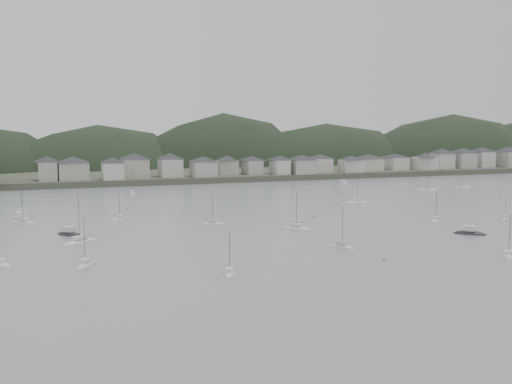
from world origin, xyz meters
name	(u,v)px	position (x,y,z in m)	size (l,w,h in m)	color
ground	(372,252)	(0.00, 0.00, 0.00)	(900.00, 900.00, 0.00)	slate
far_shore_land	(144,166)	(0.00, 295.00, 1.50)	(900.00, 250.00, 3.00)	#383D2D
forested_ridge	(158,188)	(4.83, 269.40, -11.28)	(851.55, 103.94, 102.57)	black
waterfront_town	(273,163)	(50.59, 183.34, 8.66)	(451.48, 28.46, 12.92)	gray
sailboat_lead	(23,223)	(-74.77, 71.28, 0.18)	(7.96, 6.65, 10.87)	beige
moored_fleet	(241,214)	(-9.09, 64.83, 0.18)	(244.25, 173.37, 13.73)	beige
motor_launch_near	(470,233)	(36.18, 10.18, 0.29)	(8.03, 8.08, 3.99)	black
motor_launch_far	(70,234)	(-63.16, 45.96, 0.28)	(7.75, 8.77, 4.06)	black
mooring_buoys	(282,217)	(0.79, 54.24, 0.15)	(195.63, 139.04, 0.70)	#BE783F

